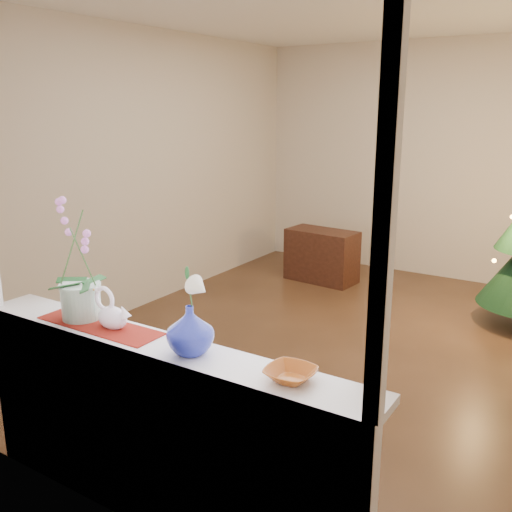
{
  "coord_description": "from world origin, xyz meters",
  "views": [
    {
      "loc": [
        1.69,
        -4.17,
        1.97
      ],
      "look_at": [
        -0.08,
        -1.4,
        1.1
      ],
      "focal_mm": 40.0,
      "sensor_mm": 36.0,
      "label": 1
    }
  ],
  "objects_px": {
    "swan": "(112,309)",
    "side_table": "(322,256)",
    "orchid_pot": "(78,261)",
    "amber_dish": "(290,375)",
    "paperweight": "(189,348)",
    "blue_vase": "(190,326)"
  },
  "relations": [
    {
      "from": "orchid_pot",
      "to": "blue_vase",
      "type": "xyz_separation_m",
      "value": [
        0.73,
        -0.03,
        -0.18
      ]
    },
    {
      "from": "swan",
      "to": "side_table",
      "type": "bearing_deg",
      "value": 100.23
    },
    {
      "from": "paperweight",
      "to": "blue_vase",
      "type": "bearing_deg",
      "value": 106.28
    },
    {
      "from": "paperweight",
      "to": "side_table",
      "type": "distance_m",
      "value": 4.24
    },
    {
      "from": "orchid_pot",
      "to": "swan",
      "type": "height_order",
      "value": "orchid_pot"
    },
    {
      "from": "blue_vase",
      "to": "side_table",
      "type": "bearing_deg",
      "value": 108.03
    },
    {
      "from": "blue_vase",
      "to": "side_table",
      "type": "height_order",
      "value": "blue_vase"
    },
    {
      "from": "amber_dish",
      "to": "side_table",
      "type": "distance_m",
      "value": 4.38
    },
    {
      "from": "swan",
      "to": "amber_dish",
      "type": "height_order",
      "value": "swan"
    },
    {
      "from": "blue_vase",
      "to": "amber_dish",
      "type": "xyz_separation_m",
      "value": [
        0.49,
        0.01,
        -0.1
      ]
    },
    {
      "from": "paperweight",
      "to": "side_table",
      "type": "xyz_separation_m",
      "value": [
        -1.3,
        3.99,
        -0.66
      ]
    },
    {
      "from": "paperweight",
      "to": "swan",
      "type": "bearing_deg",
      "value": 175.04
    },
    {
      "from": "swan",
      "to": "paperweight",
      "type": "xyz_separation_m",
      "value": [
        0.51,
        -0.04,
        -0.06
      ]
    },
    {
      "from": "blue_vase",
      "to": "side_table",
      "type": "xyz_separation_m",
      "value": [
        -1.29,
        3.96,
        -0.75
      ]
    },
    {
      "from": "paperweight",
      "to": "amber_dish",
      "type": "height_order",
      "value": "paperweight"
    },
    {
      "from": "swan",
      "to": "paperweight",
      "type": "bearing_deg",
      "value": -6.02
    },
    {
      "from": "orchid_pot",
      "to": "swan",
      "type": "distance_m",
      "value": 0.31
    },
    {
      "from": "orchid_pot",
      "to": "paperweight",
      "type": "distance_m",
      "value": 0.78
    },
    {
      "from": "orchid_pot",
      "to": "amber_dish",
      "type": "bearing_deg",
      "value": -0.59
    },
    {
      "from": "orchid_pot",
      "to": "amber_dish",
      "type": "height_order",
      "value": "orchid_pot"
    },
    {
      "from": "orchid_pot",
      "to": "blue_vase",
      "type": "distance_m",
      "value": 0.75
    },
    {
      "from": "blue_vase",
      "to": "side_table",
      "type": "relative_size",
      "value": 0.32
    }
  ]
}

